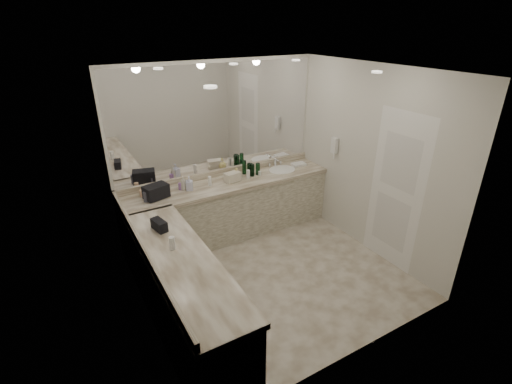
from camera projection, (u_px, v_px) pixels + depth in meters
floor at (271, 274)px, 4.94m from camera, size 3.20×3.20×0.00m
ceiling at (275, 71)px, 3.84m from camera, size 3.20×3.20×0.00m
wall_back at (219, 150)px, 5.56m from camera, size 3.20×0.02×2.60m
wall_left at (136, 218)px, 3.66m from camera, size 0.02×3.00×2.60m
wall_right at (370, 162)px, 5.11m from camera, size 0.02×3.00×2.60m
vanity_back_base at (230, 210)px, 5.70m from camera, size 3.20×0.60×0.84m
vanity_back_top at (229, 184)px, 5.50m from camera, size 3.20×0.64×0.06m
vanity_left_base at (183, 296)px, 3.93m from camera, size 0.60×2.40×0.84m
vanity_left_top at (180, 261)px, 3.75m from camera, size 0.64×2.42×0.06m
backsplash_back at (221, 172)px, 5.70m from camera, size 3.20×0.04×0.10m
backsplash_left at (143, 248)px, 3.82m from camera, size 0.04×3.00×0.10m
mirror_back at (218, 119)px, 5.35m from camera, size 3.12×0.01×1.55m
mirror_left at (130, 174)px, 3.46m from camera, size 0.01×2.92×1.55m
sink at (282, 170)px, 5.93m from camera, size 0.44×0.44×0.03m
faucet at (275, 162)px, 6.06m from camera, size 0.24×0.16×0.14m
wall_phone at (334, 145)px, 5.62m from camera, size 0.06×0.10×0.24m
door at (396, 192)px, 4.82m from camera, size 0.02×0.82×2.10m
black_toiletry_bag at (156, 192)px, 4.95m from camera, size 0.36×0.27×0.18m
black_bag_spill at (159, 225)px, 4.21m from camera, size 0.15×0.24×0.12m
cream_cosmetic_case at (233, 177)px, 5.47m from camera, size 0.25×0.18×0.13m
hand_towel at (299, 164)px, 6.10m from camera, size 0.24×0.17×0.04m
lotion_left at (172, 243)px, 3.85m from camera, size 0.06×0.06×0.15m
soap_bottle_a at (183, 183)px, 5.20m from camera, size 0.09×0.09×0.20m
soap_bottle_b at (189, 183)px, 5.18m from camera, size 0.12×0.12×0.21m
soap_bottle_c at (236, 173)px, 5.56m from camera, size 0.18×0.18×0.17m
green_bottle_0 at (251, 170)px, 5.69m from camera, size 0.07×0.07×0.18m
green_bottle_1 at (252, 170)px, 5.66m from camera, size 0.06×0.06×0.19m
green_bottle_2 at (258, 169)px, 5.71m from camera, size 0.07×0.07×0.19m
green_bottle_3 at (249, 169)px, 5.68m from camera, size 0.07×0.07×0.20m
green_bottle_4 at (244, 167)px, 5.73m from camera, size 0.06×0.06×0.22m
amenity_bottle_0 at (160, 191)px, 5.08m from camera, size 0.05×0.05×0.10m
amenity_bottle_1 at (145, 197)px, 4.86m from camera, size 0.06×0.06×0.14m
amenity_bottle_2 at (181, 186)px, 5.22m from camera, size 0.06×0.06×0.10m
amenity_bottle_3 at (248, 174)px, 5.59m from camera, size 0.05×0.05×0.13m
amenity_bottle_4 at (210, 181)px, 5.33m from camera, size 0.05×0.05×0.14m
amenity_bottle_5 at (142, 193)px, 5.03m from camera, size 0.06×0.06×0.09m
amenity_bottle_6 at (260, 173)px, 5.70m from camera, size 0.05×0.05×0.07m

